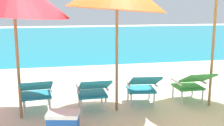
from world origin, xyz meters
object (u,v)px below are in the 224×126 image
at_px(lounge_chair_far_left, 36,91).
at_px(cooler_box, 63,122).
at_px(lounge_chair_near_left, 93,90).
at_px(lounge_chair_near_right, 143,86).
at_px(lounge_chair_far_right, 192,83).

relative_size(lounge_chair_far_left, cooler_box, 1.74).
height_order(lounge_chair_near_left, cooler_box, lounge_chair_near_left).
bearing_deg(lounge_chair_near_right, lounge_chair_far_left, 178.80).
bearing_deg(lounge_chair_near_right, lounge_chair_near_left, -174.37).
xyz_separation_m(lounge_chair_far_left, lounge_chair_near_left, (0.99, -0.13, 0.00)).
bearing_deg(lounge_chair_far_left, lounge_chair_far_right, -1.08).
height_order(lounge_chair_far_left, lounge_chair_near_left, same).
bearing_deg(lounge_chair_far_left, cooler_box, -63.84).
relative_size(lounge_chair_far_left, lounge_chair_near_left, 1.05).
bearing_deg(cooler_box, lounge_chair_far_left, 116.16).
distance_m(lounge_chair_near_right, lounge_chair_far_right, 1.00).
distance_m(lounge_chair_far_left, lounge_chair_far_right, 2.95).
relative_size(lounge_chair_near_left, lounge_chair_near_right, 0.94).
distance_m(lounge_chair_near_left, lounge_chair_far_right, 1.96).
distance_m(lounge_chair_far_left, lounge_chair_near_left, 1.00).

